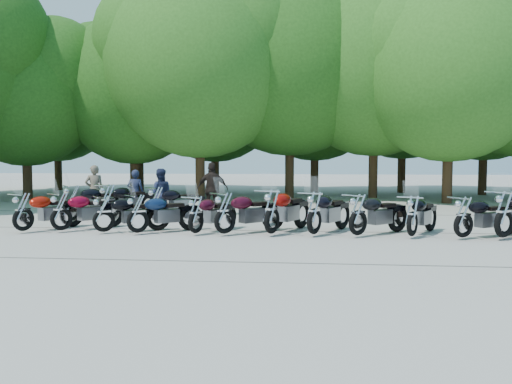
# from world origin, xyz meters

# --- Properties ---
(ground) EXTENTS (90.00, 90.00, 0.00)m
(ground) POSITION_xyz_m (0.00, 0.00, 0.00)
(ground) COLOR gray
(ground) RESTS_ON ground
(tree_1) EXTENTS (6.97, 6.97, 8.55)m
(tree_1) POSITION_xyz_m (-12.04, 11.24, 5.06)
(tree_1) COLOR #3A2614
(tree_1) RESTS_ON ground
(tree_2) EXTENTS (7.31, 7.31, 8.97)m
(tree_2) POSITION_xyz_m (-7.25, 12.84, 5.31)
(tree_2) COLOR #3A2614
(tree_2) RESTS_ON ground
(tree_3) EXTENTS (8.70, 8.70, 10.67)m
(tree_3) POSITION_xyz_m (-3.57, 11.24, 6.32)
(tree_3) COLOR #3A2614
(tree_3) RESTS_ON ground
(tree_4) EXTENTS (9.13, 9.13, 11.20)m
(tree_4) POSITION_xyz_m (0.54, 13.09, 6.64)
(tree_4) COLOR #3A2614
(tree_4) RESTS_ON ground
(tree_5) EXTENTS (9.04, 9.04, 11.10)m
(tree_5) POSITION_xyz_m (4.61, 13.20, 6.57)
(tree_5) COLOR #3A2614
(tree_5) RESTS_ON ground
(tree_6) EXTENTS (8.00, 8.00, 9.82)m
(tree_6) POSITION_xyz_m (7.55, 10.82, 5.81)
(tree_6) COLOR #3A2614
(tree_6) RESTS_ON ground
(tree_9) EXTENTS (7.59, 7.59, 9.32)m
(tree_9) POSITION_xyz_m (-13.53, 17.59, 5.52)
(tree_9) COLOR #3A2614
(tree_9) RESTS_ON ground
(tree_10) EXTENTS (7.78, 7.78, 9.55)m
(tree_10) POSITION_xyz_m (-8.29, 16.97, 5.66)
(tree_10) COLOR #3A2614
(tree_10) RESTS_ON ground
(tree_11) EXTENTS (7.56, 7.56, 9.28)m
(tree_11) POSITION_xyz_m (-3.76, 16.43, 5.49)
(tree_11) COLOR #3A2614
(tree_11) RESTS_ON ground
(tree_12) EXTENTS (7.88, 7.88, 9.67)m
(tree_12) POSITION_xyz_m (1.80, 16.47, 5.72)
(tree_12) COLOR #3A2614
(tree_12) RESTS_ON ground
(tree_13) EXTENTS (8.31, 8.31, 10.20)m
(tree_13) POSITION_xyz_m (6.69, 17.47, 6.04)
(tree_13) COLOR #3A2614
(tree_13) RESTS_ON ground
(tree_14) EXTENTS (8.02, 8.02, 9.84)m
(tree_14) POSITION_xyz_m (10.68, 16.09, 5.83)
(tree_14) COLOR #3A2614
(tree_14) RESTS_ON ground
(motorcycle_0) EXTENTS (1.68, 2.27, 1.26)m
(motorcycle_0) POSITION_xyz_m (-6.31, 0.40, 0.63)
(motorcycle_0) COLOR #981105
(motorcycle_0) RESTS_ON ground
(motorcycle_1) EXTENTS (1.93, 2.14, 1.25)m
(motorcycle_1) POSITION_xyz_m (-5.33, 0.62, 0.63)
(motorcycle_1) COLOR maroon
(motorcycle_1) RESTS_ON ground
(motorcycle_2) EXTENTS (2.12, 1.66, 1.19)m
(motorcycle_2) POSITION_xyz_m (-4.05, 0.46, 0.59)
(motorcycle_2) COLOR black
(motorcycle_2) RESTS_ON ground
(motorcycle_3) EXTENTS (2.09, 1.92, 1.23)m
(motorcycle_3) POSITION_xyz_m (-3.08, 0.38, 0.62)
(motorcycle_3) COLOR #0D1C3B
(motorcycle_3) RESTS_ON ground
(motorcycle_4) EXTENTS (1.51, 2.18, 1.19)m
(motorcycle_4) POSITION_xyz_m (-1.51, 0.46, 0.60)
(motorcycle_4) COLOR black
(motorcycle_4) RESTS_ON ground
(motorcycle_5) EXTENTS (2.17, 2.11, 1.31)m
(motorcycle_5) POSITION_xyz_m (-0.72, 0.42, 0.66)
(motorcycle_5) COLOR #330714
(motorcycle_5) RESTS_ON ground
(motorcycle_6) EXTENTS (1.74, 2.58, 1.41)m
(motorcycle_6) POSITION_xyz_m (0.52, 0.50, 0.70)
(motorcycle_6) COLOR #7D0804
(motorcycle_6) RESTS_ON ground
(motorcycle_7) EXTENTS (1.77, 2.44, 1.34)m
(motorcycle_7) POSITION_xyz_m (1.63, 0.53, 0.67)
(motorcycle_7) COLOR black
(motorcycle_7) RESTS_ON ground
(motorcycle_8) EXTENTS (2.13, 2.09, 1.29)m
(motorcycle_8) POSITION_xyz_m (2.76, 0.47, 0.65)
(motorcycle_8) COLOR black
(motorcycle_8) RESTS_ON ground
(motorcycle_9) EXTENTS (1.65, 2.27, 1.25)m
(motorcycle_9) POSITION_xyz_m (4.14, 0.47, 0.63)
(motorcycle_9) COLOR black
(motorcycle_9) RESTS_ON ground
(motorcycle_10) EXTENTS (2.23, 1.72, 1.25)m
(motorcycle_10) POSITION_xyz_m (5.38, 0.36, 0.62)
(motorcycle_10) COLOR black
(motorcycle_10) RESTS_ON ground
(motorcycle_11) EXTENTS (2.42, 2.18, 1.42)m
(motorcycle_11) POSITION_xyz_m (6.37, 0.39, 0.71)
(motorcycle_11) COLOR black
(motorcycle_11) RESTS_ON ground
(motorcycle_12) EXTENTS (2.29, 1.99, 1.32)m
(motorcycle_12) POSITION_xyz_m (-6.10, 3.15, 0.66)
(motorcycle_12) COLOR black
(motorcycle_12) RESTS_ON ground
(motorcycle_13) EXTENTS (1.78, 2.50, 1.38)m
(motorcycle_13) POSITION_xyz_m (-4.90, 3.04, 0.69)
(motorcycle_13) COLOR black
(motorcycle_13) RESTS_ON ground
(motorcycle_14) EXTENTS (2.04, 2.14, 1.28)m
(motorcycle_14) POSITION_xyz_m (-3.34, 3.12, 0.64)
(motorcycle_14) COLOR black
(motorcycle_14) RESTS_ON ground
(rider_0) EXTENTS (0.76, 0.63, 1.79)m
(rider_0) POSITION_xyz_m (-6.07, 4.80, 0.89)
(rider_0) COLOR brown
(rider_0) RESTS_ON ground
(rider_1) EXTENTS (0.94, 0.80, 1.68)m
(rider_1) POSITION_xyz_m (-3.52, 4.14, 0.84)
(rider_1) COLOR #212846
(rider_1) RESTS_ON ground
(rider_2) EXTENTS (1.14, 0.57, 1.88)m
(rider_2) POSITION_xyz_m (-1.88, 5.02, 0.94)
(rider_2) COLOR black
(rider_2) RESTS_ON ground
(rider_3) EXTENTS (0.61, 0.42, 1.63)m
(rider_3) POSITION_xyz_m (-4.56, 4.74, 0.81)
(rider_3) COLOR #1E243E
(rider_3) RESTS_ON ground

